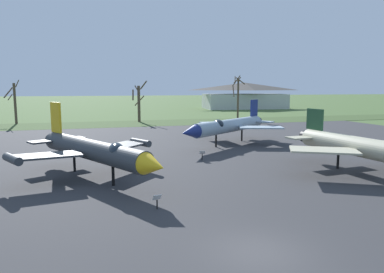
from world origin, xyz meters
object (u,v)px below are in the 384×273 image
at_px(jet_fighter_front_right, 94,150).
at_px(info_placard_front_right, 157,200).
at_px(visitor_building, 245,96).
at_px(jet_fighter_rear_left, 373,149).
at_px(jet_fighter_rear_center, 228,126).
at_px(info_placard_rear_center, 202,154).

xyz_separation_m(jet_fighter_front_right, info_placard_front_right, (3.21, -7.72, -1.65)).
height_order(info_placard_front_right, visitor_building, visitor_building).
distance_m(info_placard_front_right, jet_fighter_rear_left, 16.67).
relative_size(jet_fighter_rear_left, visitor_building, 0.58).
relative_size(info_placard_front_right, jet_fighter_rear_left, 0.05).
xyz_separation_m(jet_fighter_rear_left, visitor_building, (28.43, 85.07, 1.86)).
xyz_separation_m(jet_fighter_rear_center, visitor_building, (32.78, 67.46, 1.83)).
bearing_deg(info_placard_front_right, jet_fighter_rear_center, 58.74).
bearing_deg(info_placard_rear_center, info_placard_front_right, -118.20).
height_order(jet_fighter_front_right, info_placard_front_right, jet_fighter_front_right).
bearing_deg(jet_fighter_rear_left, jet_fighter_rear_center, 103.88).
bearing_deg(jet_fighter_rear_center, info_placard_front_right, -121.26).
bearing_deg(info_placard_front_right, jet_fighter_front_right, 112.56).
height_order(info_placard_rear_center, visitor_building, visitor_building).
bearing_deg(info_placard_rear_center, jet_fighter_rear_center, 54.51).
xyz_separation_m(info_placard_rear_center, visitor_building, (38.46, 75.43, 3.50)).
height_order(info_placard_front_right, jet_fighter_rear_left, jet_fighter_rear_left).
distance_m(jet_fighter_front_right, visitor_building, 93.03).
bearing_deg(info_placard_rear_center, visitor_building, 62.99).
relative_size(info_placard_rear_center, visitor_building, 0.03).
distance_m(info_placard_front_right, jet_fighter_rear_center, 23.34).
xyz_separation_m(info_placard_front_right, visitor_building, (44.85, 87.36, 3.54)).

